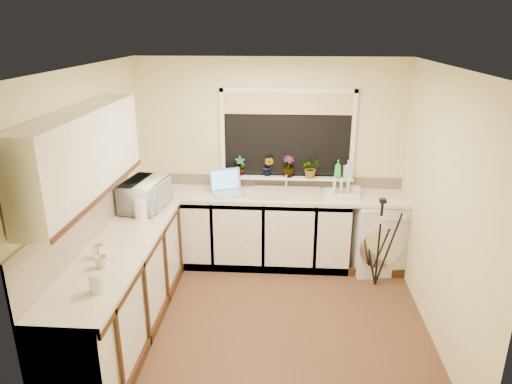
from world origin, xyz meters
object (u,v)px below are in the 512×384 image
object	(u,v)px
plant_a	(240,166)
cup_left	(101,262)
dish_rack	(342,194)
cup_back	(355,191)
soap_bottle_clear	(348,169)
microwave	(145,195)
plant_c	(289,166)
soap_bottle_green	(338,169)
kettle	(142,209)
steel_jar	(98,251)
washing_machine	(377,235)
plant_d	(311,168)
laptop	(228,187)
glass_jug	(96,283)
plant_b	(268,166)
tripod	(379,243)

from	to	relation	value
plant_a	cup_left	xyz separation A→B (m)	(-0.94, -2.12, -0.22)
dish_rack	cup_back	size ratio (longest dim) A/B	2.89
cup_left	soap_bottle_clear	bearing A→B (deg)	43.33
microwave	plant_a	xyz separation A→B (m)	(0.95, 0.79, 0.11)
plant_c	soap_bottle_green	bearing A→B (deg)	-1.02
kettle	steel_jar	size ratio (longest dim) A/B	1.69
steel_jar	washing_machine	bearing A→B (deg)	32.10
steel_jar	plant_d	size ratio (longest dim) A/B	0.48
laptop	soap_bottle_green	distance (m)	1.33
soap_bottle_clear	cup_back	size ratio (longest dim) A/B	1.60
glass_jug	plant_c	xyz separation A→B (m)	(1.41, 2.47, 0.21)
dish_rack	plant_d	size ratio (longest dim) A/B	1.61
washing_machine	glass_jug	world-z (taller)	glass_jug
kettle	dish_rack	world-z (taller)	kettle
plant_a	plant_b	world-z (taller)	plant_b
soap_bottle_green	soap_bottle_clear	xyz separation A→B (m)	(0.12, 0.02, -0.00)
kettle	dish_rack	xyz separation A→B (m)	(2.13, 0.78, -0.07)
steel_jar	glass_jug	bearing A→B (deg)	-69.86
plant_d	cup_left	distance (m)	2.76
tripod	plant_d	world-z (taller)	plant_d
steel_jar	cup_left	size ratio (longest dim) A/B	1.08
plant_b	soap_bottle_green	xyz separation A→B (m)	(0.83, -0.03, -0.01)
glass_jug	cup_left	world-z (taller)	glass_jug
kettle	plant_b	world-z (taller)	plant_b
kettle	soap_bottle_green	size ratio (longest dim) A/B	0.89
tripod	soap_bottle_green	xyz separation A→B (m)	(-0.42, 0.66, 0.64)
laptop	cup_left	xyz separation A→B (m)	(-0.81, -1.89, -0.02)
tripod	soap_bottle_clear	world-z (taller)	soap_bottle_clear
steel_jar	cup_back	world-z (taller)	steel_jar
tripod	plant_c	world-z (taller)	plant_c
laptop	dish_rack	bearing A→B (deg)	-25.65
washing_machine	glass_jug	distance (m)	3.37
laptop	steel_jar	xyz separation A→B (m)	(-0.90, -1.72, -0.01)
kettle	soap_bottle_clear	world-z (taller)	soap_bottle_clear
plant_a	cup_back	bearing A→B (deg)	-8.11
cup_back	dish_rack	bearing A→B (deg)	-155.01
laptop	microwave	bearing A→B (deg)	-169.78
tripod	cup_left	world-z (taller)	tripod
plant_d	cup_left	world-z (taller)	plant_d
glass_jug	cup_left	distance (m)	0.38
tripod	cup_left	distance (m)	2.94
tripod	plant_c	xyz separation A→B (m)	(-1.01, 0.67, 0.66)
washing_machine	plant_d	size ratio (longest dim) A/B	3.52
plant_d	soap_bottle_clear	size ratio (longest dim) A/B	1.12
kettle	plant_b	bearing A→B (deg)	40.00
soap_bottle_green	cup_left	xyz separation A→B (m)	(-2.11, -2.09, -0.21)
microwave	steel_jar	bearing A→B (deg)	-175.53
steel_jar	soap_bottle_green	xyz separation A→B (m)	(2.20, 1.92, 0.20)
steel_jar	plant_c	size ratio (longest dim) A/B	0.45
cup_left	laptop	bearing A→B (deg)	66.82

